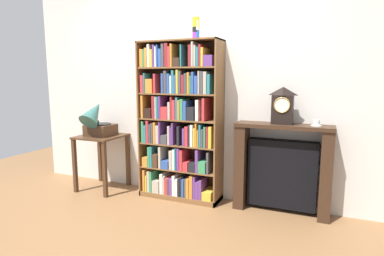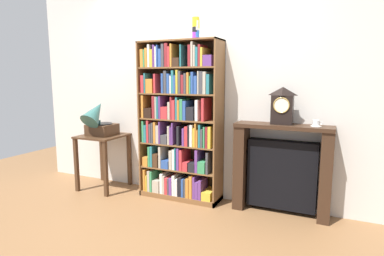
# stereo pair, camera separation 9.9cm
# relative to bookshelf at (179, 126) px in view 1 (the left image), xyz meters

# --- Properties ---
(ground_plane) EXTENTS (7.60, 6.40, 0.02)m
(ground_plane) POSITION_rel_bookshelf_xyz_m (0.01, -0.13, -0.90)
(ground_plane) COLOR brown
(wall_back) EXTENTS (4.60, 0.08, 2.68)m
(wall_back) POSITION_rel_bookshelf_xyz_m (0.07, 0.22, 0.45)
(wall_back) COLOR silver
(wall_back) RESTS_ON ground
(bookshelf) EXTENTS (1.00, 0.33, 1.88)m
(bookshelf) POSITION_rel_bookshelf_xyz_m (0.00, 0.00, 0.00)
(bookshelf) COLOR brown
(bookshelf) RESTS_ON ground
(cup_stack) EXTENTS (0.08, 0.08, 0.24)m
(cup_stack) POSITION_rel_bookshelf_xyz_m (0.23, -0.02, 1.11)
(cup_stack) COLOR purple
(cup_stack) RESTS_ON bookshelf
(side_table_left) EXTENTS (0.53, 0.56, 0.72)m
(side_table_left) POSITION_rel_bookshelf_xyz_m (-1.07, -0.10, -0.35)
(side_table_left) COLOR #472D1C
(side_table_left) RESTS_ON ground
(gramophone) EXTENTS (0.32, 0.47, 0.51)m
(gramophone) POSITION_rel_bookshelf_xyz_m (-1.07, -0.17, 0.03)
(gramophone) COLOR #472D1C
(gramophone) RESTS_ON side_table_left
(fireplace_mantel) EXTENTS (1.01, 0.28, 0.98)m
(fireplace_mantel) POSITION_rel_bookshelf_xyz_m (1.21, 0.06, -0.41)
(fireplace_mantel) COLOR #382316
(fireplace_mantel) RESTS_ON ground
(mantel_clock) EXTENTS (0.22, 0.13, 0.39)m
(mantel_clock) POSITION_rel_bookshelf_xyz_m (1.19, 0.03, 0.28)
(mantel_clock) COLOR black
(mantel_clock) RESTS_ON fireplace_mantel
(teacup_with_saucer) EXTENTS (0.12, 0.11, 0.07)m
(teacup_with_saucer) POSITION_rel_bookshelf_xyz_m (1.53, 0.04, 0.11)
(teacup_with_saucer) COLOR white
(teacup_with_saucer) RESTS_ON fireplace_mantel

